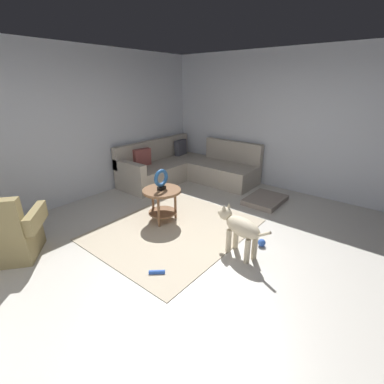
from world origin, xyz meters
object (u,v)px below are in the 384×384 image
Objects in this scene: torus_sculpture at (161,179)px; dog_bed_mat at (265,200)px; armchair at (7,236)px; side_table at (162,197)px; sectional_couch at (186,168)px; dog_toy_ball at (262,243)px; dog at (240,228)px; dog_toy_rope at (157,272)px.

torus_sculpture reaches higher than dog_bed_mat.
armchair is 2.08m from side_table.
sectional_couch and armchair have the same top height.
side_table is at bearing 101.40° from dog_toy_ball.
torus_sculpture is at bearing 101.40° from dog_toy_ball.
dog_bed_mat is at bearing 23.24° from dog_toy_ball.
side_table is 1.41m from dog.
dog_toy_rope is (-1.31, 0.69, -0.03)m from dog_toy_ball.
dog_bed_mat is at bearing 13.46° from armchair.
side_table is 3.19× the size of dog_toy_rope.
torus_sculpture is 0.39× the size of dog.
dog_toy_rope is at bearing 178.31° from dog_bed_mat.
sectional_couch is 2.96m from dog.
sectional_couch reaches higher than dog_bed_mat.
dog_toy_rope is at bearing 163.38° from dog.
dog_toy_rope is (0.93, -1.66, -0.30)m from armchair.
sectional_couch is 1.96m from dog_bed_mat.
side_table is 0.29m from torus_sculpture.
armchair is at bearing -176.82° from sectional_couch.
torus_sculpture is 1.50m from dog_toy_rope.
dog_toy_ball is at bearing -119.04° from sectional_couch.
dog_toy_ball is (2.24, -2.34, -0.27)m from armchair.
dog_toy_ball is (0.35, -0.16, -0.33)m from dog.
armchair is 3.26m from dog_toy_ball.
sectional_couch is 11.96× the size of dog_toy_rope.
armchair reaches higher than dog_toy_ball.
dog is at bearing -10.06° from armchair.
armchair is at bearing 119.34° from dog_toy_rope.
dog is (-1.76, -2.38, 0.09)m from sectional_couch.
side_table is 0.75× the size of dog_bed_mat.
armchair is 1.25× the size of dog_bed_mat.
dog reaches higher than dog_bed_mat.
dog_toy_ball is at bearing -13.42° from dog.
side_table is (-1.73, -0.97, 0.13)m from sectional_couch.
dog_toy_ball is at bearing -27.57° from dog_toy_rope.
armchair is 1.67× the size of side_table.
side_table is (1.93, -0.77, 0.09)m from armchair.
sectional_couch reaches higher than dog_toy_rope.
armchair is 9.56× the size of dog_toy_ball.
side_table reaches higher than dog_toy_rope.
sectional_couch is at bearing 65.30° from dog.
side_table is at bearing 150.70° from dog_bed_mat.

